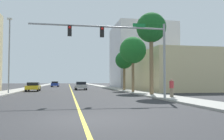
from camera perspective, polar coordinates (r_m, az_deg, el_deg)
The scene contains 15 objects.
ground at distance 51.87m, azimuth -9.98°, elevation -4.32°, with size 192.00×192.00×0.00m, color #2D2D30.
sidewalk_left at distance 52.45m, azimuth -19.27°, elevation -4.12°, with size 2.81×168.00×0.15m, color #9E9B93.
sidewalk_right at distance 52.65m, azimuth -0.72°, elevation -4.25°, with size 2.81×168.00×0.15m, color #9E9B93.
lane_marking_center at distance 51.87m, azimuth -9.98°, elevation -4.32°, with size 0.16×144.00×0.01m, color yellow.
building_right_near at distance 43.03m, azimuth 17.80°, elevation -0.46°, with size 18.00×18.75×6.22m, color beige.
building_right_far at distance 61.05m, azimuth 7.17°, elevation 3.24°, with size 14.22×14.30×15.56m, color silver.
traffic_signal_mast at distance 19.61m, azimuth 2.97°, elevation 6.86°, with size 11.19×0.36×6.30m.
street_lamp at distance 30.88m, azimuth -23.59°, elevation 4.09°, with size 0.56×0.28×9.01m.
palm_near at distance 26.30m, azimuth 9.43°, elevation 9.82°, with size 3.23×3.23×8.83m.
palm_mid at distance 31.68m, azimuth 5.06°, elevation 4.71°, with size 3.55×3.55×7.29m.
palm_far at distance 37.56m, azimuth 2.93°, elevation 2.30°, with size 2.80×2.80×6.14m.
car_silver at distance 42.04m, azimuth -7.56°, elevation -3.75°, with size 1.99×4.47×1.42m.
car_blue at distance 63.23m, azimuth -13.57°, elevation -3.30°, with size 1.94×4.59×1.40m.
car_yellow at distance 37.63m, azimuth -18.51°, elevation -3.84°, with size 1.91×3.93×1.35m.
pedestrian at distance 21.82m, azimuth 14.20°, elevation -4.20°, with size 0.38×0.38×1.63m.
Camera 1 is at (-0.62, -9.84, 1.61)m, focal length 37.86 mm.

